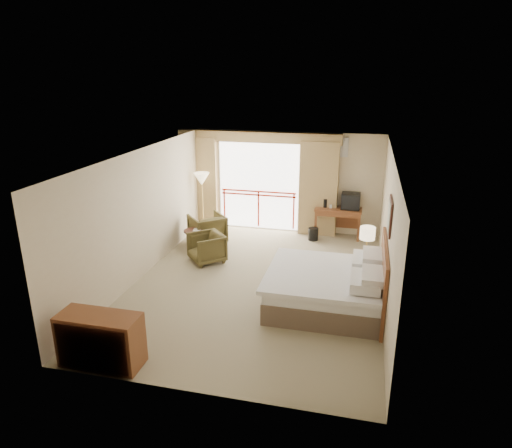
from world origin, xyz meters
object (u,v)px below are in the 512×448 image
(wastebasket, at_px, (313,234))
(floor_lamp, at_px, (202,181))
(tv, at_px, (351,201))
(armchair_near, at_px, (207,261))
(table_lamp, at_px, (368,234))
(dresser, at_px, (101,340))
(bed, at_px, (328,287))
(desk, at_px, (338,214))
(armchair_far, at_px, (208,243))
(nightstand, at_px, (365,268))
(side_table, at_px, (194,237))

(wastebasket, xyz_separation_m, floor_lamp, (-3.04, 0.04, 1.23))
(floor_lamp, bearing_deg, tv, 5.33)
(tv, relative_size, armchair_near, 0.64)
(table_lamp, distance_m, dresser, 5.46)
(armchair_near, relative_size, floor_lamp, 0.46)
(table_lamp, height_order, dresser, table_lamp)
(bed, xyz_separation_m, armchair_near, (-2.91, 1.45, -0.38))
(desk, bearing_deg, armchair_far, -157.49)
(nightstand, xyz_separation_m, floor_lamp, (-4.38, 2.27, 1.08))
(bed, bearing_deg, dresser, -140.32)
(nightstand, relative_size, desk, 0.52)
(nightstand, xyz_separation_m, table_lamp, (0.00, 0.05, 0.74))
(desk, bearing_deg, armchair_near, -138.64)
(bed, height_order, table_lamp, table_lamp)
(nightstand, relative_size, tv, 1.32)
(table_lamp, distance_m, floor_lamp, 4.92)
(wastebasket, bearing_deg, nightstand, -59.11)
(nightstand, height_order, floor_lamp, floor_lamp)
(nightstand, distance_m, armchair_near, 3.58)
(floor_lamp, bearing_deg, side_table, -79.33)
(bed, distance_m, armchair_near, 3.27)
(table_lamp, height_order, floor_lamp, floor_lamp)
(tv, relative_size, side_table, 0.93)
(armchair_near, bearing_deg, tv, 85.54)
(desk, distance_m, floor_lamp, 3.74)
(table_lamp, bearing_deg, wastebasket, 121.46)
(table_lamp, bearing_deg, floor_lamp, 153.13)
(armchair_near, xyz_separation_m, floor_lamp, (-0.81, 2.02, 1.40))
(bed, height_order, desk, bed)
(desk, height_order, tv, tv)
(nightstand, xyz_separation_m, wastebasket, (-1.33, 2.23, -0.15))
(nightstand, height_order, wastebasket, nightstand)
(armchair_near, xyz_separation_m, dresser, (-0.23, -4.06, 0.41))
(nightstand, relative_size, wastebasket, 1.93)
(armchair_far, bearing_deg, wastebasket, 156.36)
(armchair_far, bearing_deg, table_lamp, 119.82)
(desk, bearing_deg, table_lamp, -73.90)
(nightstand, height_order, dresser, dresser)
(table_lamp, bearing_deg, armchair_far, 161.23)
(desk, bearing_deg, bed, -88.27)
(tv, relative_size, armchair_far, 0.58)
(nightstand, xyz_separation_m, armchair_far, (-3.95, 1.39, -0.31))
(desk, distance_m, tv, 0.49)
(tv, xyz_separation_m, armchair_far, (-3.50, -1.24, -1.00))
(tv, xyz_separation_m, dresser, (-3.35, -6.45, -0.59))
(nightstand, bearing_deg, armchair_near, 171.32)
(armchair_near, height_order, floor_lamp, floor_lamp)
(desk, bearing_deg, side_table, -150.73)
(table_lamp, relative_size, side_table, 1.07)
(armchair_far, height_order, floor_lamp, floor_lamp)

